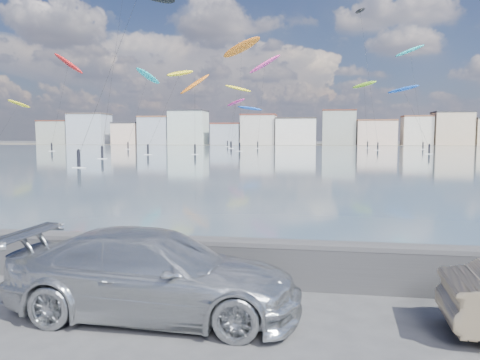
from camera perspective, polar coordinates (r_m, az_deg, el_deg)
name	(u,v)px	position (r m, az deg, el deg)	size (l,w,h in m)	color
ground	(141,333)	(8.31, -11.99, -17.78)	(700.00, 700.00, 0.00)	#333335
bay_water	(304,153)	(98.70, 7.81, 3.34)	(500.00, 177.00, 0.00)	#385362
far_shore_strip	(311,144)	(207.15, 8.69, 4.31)	(500.00, 60.00, 0.00)	#4C473D
seawall	(186,257)	(10.55, -6.62, -9.35)	(400.00, 0.36, 1.08)	#28282B
far_buildings	(314,130)	(193.13, 9.05, 6.03)	(240.79, 13.26, 14.60)	gray
car_silver	(155,274)	(8.76, -10.35, -11.16)	(2.16, 5.32, 1.54)	silver
kitesurfer_1	(180,74)	(100.58, -7.32, 12.69)	(5.33, 19.74, 18.03)	yellow
kitesurfer_2	(238,89)	(169.02, -0.23, 11.04)	(10.07, 14.32, 22.13)	yellow
kitesurfer_3	(410,52)	(140.56, 20.03, 14.43)	(8.45, 9.31, 28.91)	#19BFBF
kitesurfer_4	(68,64)	(128.93, -20.20, 13.12)	(9.37, 15.88, 25.45)	red
kitesurfer_5	(241,48)	(119.25, 0.17, 15.78)	(11.03, 13.56, 28.22)	orange
kitesurfer_8	(195,85)	(102.36, -5.53, 11.40)	(8.10, 16.28, 17.21)	orange
kitesurfer_9	(364,85)	(155.72, 14.88, 11.12)	(8.82, 18.04, 21.29)	#8CD826
kitesurfer_10	(148,77)	(139.00, -11.18, 12.26)	(5.97, 17.47, 22.83)	#19BFBF
kitesurfer_12	(249,109)	(147.46, 1.16, 8.65)	(8.66, 13.03, 13.30)	blue
kitesurfer_13	(18,105)	(160.97, -25.39, 8.30)	(6.04, 19.87, 14.89)	yellow
kitesurfer_14	(236,103)	(142.39, -0.52, 9.37)	(8.38, 15.32, 15.12)	#E5338C
kitesurfer_15	(403,90)	(107.28, 19.28, 10.27)	(7.36, 16.04, 14.46)	blue
kitesurfer_17	(265,65)	(142.93, 3.04, 13.86)	(9.92, 9.16, 28.22)	#E5338C
kitesurfer_19	(360,12)	(137.14, 14.46, 19.20)	(6.27, 18.98, 38.99)	black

